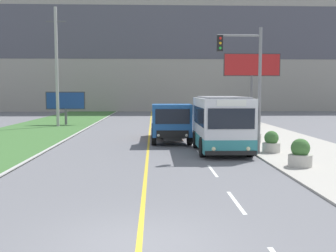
{
  "coord_description": "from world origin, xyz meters",
  "views": [
    {
      "loc": [
        0.32,
        -8.1,
        3.26
      ],
      "look_at": [
        1.1,
        13.12,
        1.4
      ],
      "focal_mm": 42.0,
      "sensor_mm": 36.0,
      "label": 1
    }
  ],
  "objects_px": {
    "city_bus": "(222,124)",
    "planter_round_third": "(253,134)",
    "traffic_light_mast": "(248,75)",
    "planter_round_near": "(300,154)",
    "billboard_large": "(252,68)",
    "billboard_small": "(66,102)",
    "planter_round_second": "(271,143)",
    "utility_pole_far": "(57,67)",
    "planter_round_far": "(236,129)",
    "dump_truck": "(171,123)"
  },
  "relations": [
    {
      "from": "utility_pole_far",
      "to": "planter_round_second",
      "type": "bearing_deg",
      "value": -47.85
    },
    {
      "from": "utility_pole_far",
      "to": "billboard_large",
      "type": "distance_m",
      "value": 19.9
    },
    {
      "from": "planter_round_far",
      "to": "dump_truck",
      "type": "bearing_deg",
      "value": -147.63
    },
    {
      "from": "billboard_large",
      "to": "planter_round_third",
      "type": "xyz_separation_m",
      "value": [
        -4.19,
        -17.33,
        -5.16
      ]
    },
    {
      "from": "utility_pole_far",
      "to": "city_bus",
      "type": "bearing_deg",
      "value": -52.09
    },
    {
      "from": "billboard_large",
      "to": "planter_round_near",
      "type": "bearing_deg",
      "value": -99.39
    },
    {
      "from": "planter_round_far",
      "to": "city_bus",
      "type": "bearing_deg",
      "value": -107.9
    },
    {
      "from": "planter_round_third",
      "to": "planter_round_far",
      "type": "distance_m",
      "value": 3.93
    },
    {
      "from": "traffic_light_mast",
      "to": "billboard_large",
      "type": "xyz_separation_m",
      "value": [
        5.63,
        21.69,
        1.7
      ]
    },
    {
      "from": "utility_pole_far",
      "to": "billboard_small",
      "type": "xyz_separation_m",
      "value": [
        0.33,
        1.86,
        -3.26
      ]
    },
    {
      "from": "planter_round_second",
      "to": "planter_round_third",
      "type": "xyz_separation_m",
      "value": [
        0.04,
        3.93,
        0.05
      ]
    },
    {
      "from": "billboard_small",
      "to": "planter_round_near",
      "type": "height_order",
      "value": "billboard_small"
    },
    {
      "from": "utility_pole_far",
      "to": "traffic_light_mast",
      "type": "xyz_separation_m",
      "value": [
        13.74,
        -17.17,
        -1.46
      ]
    },
    {
      "from": "planter_round_near",
      "to": "traffic_light_mast",
      "type": "bearing_deg",
      "value": 112.79
    },
    {
      "from": "dump_truck",
      "to": "planter_round_far",
      "type": "distance_m",
      "value": 5.82
    },
    {
      "from": "traffic_light_mast",
      "to": "planter_round_far",
      "type": "distance_m",
      "value": 9.08
    },
    {
      "from": "city_bus",
      "to": "dump_truck",
      "type": "relative_size",
      "value": 0.8
    },
    {
      "from": "city_bus",
      "to": "planter_round_third",
      "type": "relative_size",
      "value": 4.36
    },
    {
      "from": "planter_round_far",
      "to": "utility_pole_far",
      "type": "bearing_deg",
      "value": 149.29
    },
    {
      "from": "planter_round_second",
      "to": "planter_round_far",
      "type": "bearing_deg",
      "value": 91.44
    },
    {
      "from": "city_bus",
      "to": "planter_round_near",
      "type": "relative_size",
      "value": 4.52
    },
    {
      "from": "dump_truck",
      "to": "planter_round_far",
      "type": "bearing_deg",
      "value": 32.37
    },
    {
      "from": "billboard_small",
      "to": "planter_round_third",
      "type": "xyz_separation_m",
      "value": [
        14.86,
        -14.67,
        -1.67
      ]
    },
    {
      "from": "utility_pole_far",
      "to": "billboard_large",
      "type": "xyz_separation_m",
      "value": [
        19.37,
        4.52,
        0.24
      ]
    },
    {
      "from": "dump_truck",
      "to": "traffic_light_mast",
      "type": "xyz_separation_m",
      "value": [
        3.68,
        -5.19,
        2.85
      ]
    },
    {
      "from": "planter_round_near",
      "to": "planter_round_second",
      "type": "relative_size",
      "value": 1.05
    },
    {
      "from": "billboard_large",
      "to": "billboard_small",
      "type": "bearing_deg",
      "value": -172.05
    },
    {
      "from": "dump_truck",
      "to": "planter_round_second",
      "type": "bearing_deg",
      "value": -43.1
    },
    {
      "from": "dump_truck",
      "to": "planter_round_third",
      "type": "relative_size",
      "value": 5.43
    },
    {
      "from": "planter_round_near",
      "to": "planter_round_second",
      "type": "distance_m",
      "value": 3.93
    },
    {
      "from": "billboard_large",
      "to": "planter_round_third",
      "type": "relative_size",
      "value": 5.89
    },
    {
      "from": "billboard_large",
      "to": "planter_round_third",
      "type": "height_order",
      "value": "billboard_large"
    },
    {
      "from": "planter_round_second",
      "to": "planter_round_far",
      "type": "relative_size",
      "value": 0.97
    },
    {
      "from": "billboard_large",
      "to": "billboard_small",
      "type": "distance_m",
      "value": 19.55
    },
    {
      "from": "dump_truck",
      "to": "planter_round_third",
      "type": "distance_m",
      "value": 5.22
    },
    {
      "from": "traffic_light_mast",
      "to": "billboard_large",
      "type": "distance_m",
      "value": 22.47
    },
    {
      "from": "utility_pole_far",
      "to": "planter_round_far",
      "type": "distance_m",
      "value": 18.09
    },
    {
      "from": "utility_pole_far",
      "to": "planter_round_second",
      "type": "height_order",
      "value": "utility_pole_far"
    },
    {
      "from": "city_bus",
      "to": "utility_pole_far",
      "type": "height_order",
      "value": "utility_pole_far"
    },
    {
      "from": "planter_round_near",
      "to": "planter_round_second",
      "type": "height_order",
      "value": "planter_round_near"
    },
    {
      "from": "dump_truck",
      "to": "billboard_small",
      "type": "distance_m",
      "value": 16.96
    },
    {
      "from": "traffic_light_mast",
      "to": "planter_round_second",
      "type": "height_order",
      "value": "traffic_light_mast"
    },
    {
      "from": "dump_truck",
      "to": "planter_round_second",
      "type": "height_order",
      "value": "dump_truck"
    },
    {
      "from": "dump_truck",
      "to": "traffic_light_mast",
      "type": "relative_size",
      "value": 1.04
    },
    {
      "from": "billboard_large",
      "to": "planter_round_near",
      "type": "xyz_separation_m",
      "value": [
        -4.16,
        -25.18,
        -5.18
      ]
    },
    {
      "from": "utility_pole_far",
      "to": "planter_round_second",
      "type": "relative_size",
      "value": 9.73
    },
    {
      "from": "traffic_light_mast",
      "to": "planter_round_near",
      "type": "relative_size",
      "value": 5.43
    },
    {
      "from": "billboard_small",
      "to": "city_bus",
      "type": "bearing_deg",
      "value": -55.77
    },
    {
      "from": "traffic_light_mast",
      "to": "billboard_small",
      "type": "relative_size",
      "value": 1.7
    },
    {
      "from": "traffic_light_mast",
      "to": "utility_pole_far",
      "type": "bearing_deg",
      "value": 128.68
    }
  ]
}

